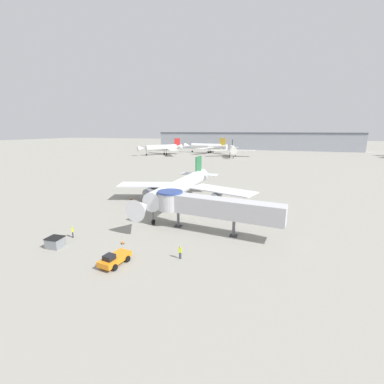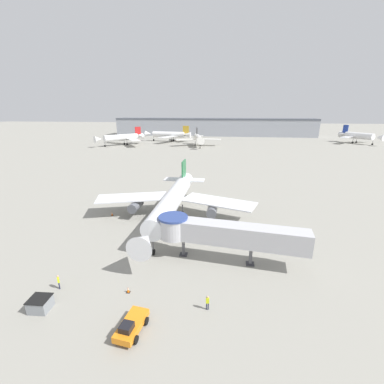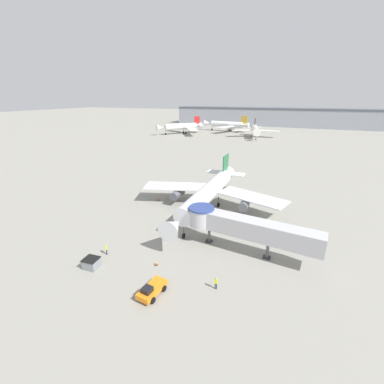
% 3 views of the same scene
% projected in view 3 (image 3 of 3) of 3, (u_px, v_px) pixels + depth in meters
% --- Properties ---
extents(ground_plane, '(800.00, 800.00, 0.00)m').
position_uv_depth(ground_plane, '(213.00, 216.00, 50.77)').
color(ground_plane, gray).
extents(main_airplane, '(31.66, 32.89, 9.13)m').
position_uv_depth(main_airplane, '(209.00, 192.00, 52.45)').
color(main_airplane, silver).
rests_on(main_airplane, ground_plane).
extents(jet_bridge, '(20.13, 5.35, 5.85)m').
position_uv_depth(jet_bridge, '(241.00, 226.00, 38.25)').
color(jet_bridge, '#B7B7BC').
rests_on(jet_bridge, ground_plane).
extents(pushback_tug_orange, '(2.48, 4.21, 1.61)m').
position_uv_depth(pushback_tug_orange, '(152.00, 290.00, 30.56)').
color(pushback_tug_orange, orange).
rests_on(pushback_tug_orange, ground_plane).
extents(service_container_gray, '(2.19, 2.03, 1.41)m').
position_uv_depth(service_container_gray, '(92.00, 263.00, 35.44)').
color(service_container_gray, gray).
rests_on(service_container_gray, ground_plane).
extents(traffic_cone_port_wing, '(0.48, 0.48, 0.79)m').
position_uv_depth(traffic_cone_port_wing, '(158.00, 199.00, 58.41)').
color(traffic_cone_port_wing, black).
rests_on(traffic_cone_port_wing, ground_plane).
extents(traffic_cone_near_nose, '(0.42, 0.42, 0.70)m').
position_uv_depth(traffic_cone_near_nose, '(156.00, 263.00, 36.05)').
color(traffic_cone_near_nose, black).
rests_on(traffic_cone_near_nose, ground_plane).
extents(ground_crew_marshaller, '(0.35, 0.23, 1.69)m').
position_uv_depth(ground_crew_marshaller, '(216.00, 282.00, 31.39)').
color(ground_crew_marshaller, '#1E2338').
rests_on(ground_crew_marshaller, ground_plane).
extents(ground_crew_wing_walker, '(0.37, 0.40, 1.80)m').
position_uv_depth(ground_crew_wing_walker, '(106.00, 248.00, 38.28)').
color(ground_crew_wing_walker, '#1E2338').
rests_on(ground_crew_wing_walker, ground_plane).
extents(background_jet_red_tail, '(28.18, 27.06, 10.24)m').
position_uv_depth(background_jet_red_tail, '(182.00, 126.00, 160.04)').
color(background_jet_red_tail, white).
rests_on(background_jet_red_tail, ground_plane).
extents(background_jet_gold_tail, '(31.93, 33.15, 10.29)m').
position_uv_depth(background_jet_gold_tail, '(228.00, 124.00, 171.71)').
color(background_jet_gold_tail, white).
rests_on(background_jet_gold_tail, ground_plane).
extents(background_jet_black_tail, '(26.88, 26.22, 10.04)m').
position_uv_depth(background_jet_black_tail, '(255.00, 130.00, 145.23)').
color(background_jet_black_tail, white).
rests_on(background_jet_black_tail, ground_plane).
extents(terminal_building, '(158.95, 18.69, 13.73)m').
position_uv_depth(terminal_building, '(275.00, 117.00, 201.81)').
color(terminal_building, '#999EA8').
rests_on(terminal_building, ground_plane).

